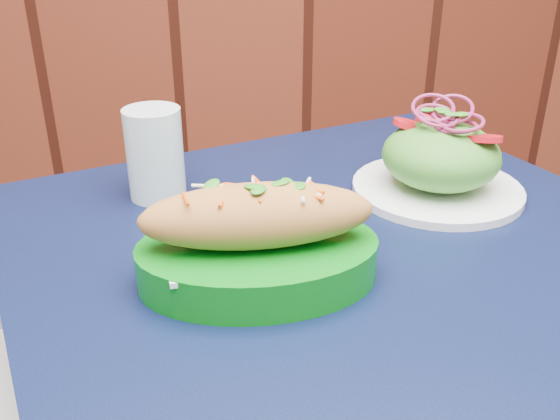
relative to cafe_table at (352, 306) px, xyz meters
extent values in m
cube|color=black|center=(0.00, 0.00, 0.07)|extent=(1.03, 1.03, 0.03)
cylinder|color=black|center=(-0.42, 0.19, -0.30)|extent=(0.04, 0.04, 0.72)
cylinder|color=black|center=(0.19, 0.42, -0.30)|extent=(0.04, 0.04, 0.72)
cube|color=white|center=(-0.12, -0.06, 0.13)|extent=(0.21, 0.14, 0.01)
ellipsoid|color=#C77B3F|center=(-0.12, -0.06, 0.17)|extent=(0.25, 0.09, 0.07)
cylinder|color=white|center=(0.15, 0.14, 0.09)|extent=(0.24, 0.24, 0.01)
ellipsoid|color=#4C992D|center=(0.15, 0.14, 0.15)|extent=(0.17, 0.17, 0.09)
cylinder|color=red|center=(0.20, 0.11, 0.19)|extent=(0.05, 0.05, 0.01)
cylinder|color=red|center=(0.11, 0.17, 0.19)|extent=(0.05, 0.05, 0.01)
cylinder|color=red|center=(0.15, 0.19, 0.19)|extent=(0.05, 0.05, 0.01)
torus|color=#8E1F4E|center=(0.15, 0.14, 0.20)|extent=(0.06, 0.06, 0.01)
torus|color=#8E1F4E|center=(0.15, 0.14, 0.20)|extent=(0.06, 0.06, 0.01)
torus|color=#8E1F4E|center=(0.15, 0.14, 0.20)|extent=(0.06, 0.06, 0.01)
torus|color=#8E1F4E|center=(0.15, 0.14, 0.21)|extent=(0.06, 0.06, 0.01)
torus|color=#8E1F4E|center=(0.15, 0.14, 0.21)|extent=(0.06, 0.06, 0.01)
torus|color=#8E1F4E|center=(0.15, 0.14, 0.22)|extent=(0.06, 0.06, 0.01)
cylinder|color=silver|center=(-0.25, 0.18, 0.15)|extent=(0.08, 0.08, 0.13)
camera|label=1|loc=(-0.17, -0.65, 0.46)|focal=40.00mm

